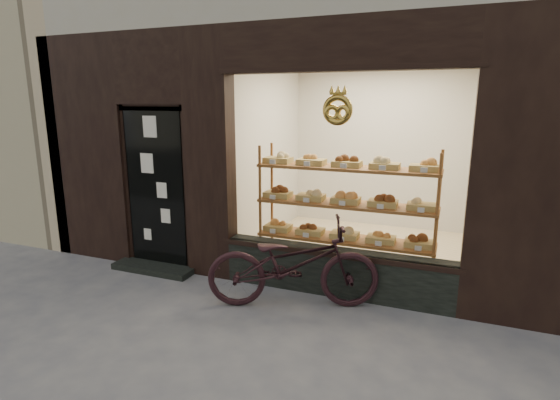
% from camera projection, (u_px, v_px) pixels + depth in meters
% --- Properties ---
extents(ground, '(90.00, 90.00, 0.00)m').
position_uv_depth(ground, '(210.00, 391.00, 3.46)').
color(ground, '#555563').
extents(display_shelf, '(2.20, 0.45, 1.70)m').
position_uv_depth(display_shelf, '(345.00, 214.00, 5.41)').
color(display_shelf, olive).
rests_on(display_shelf, ground).
extents(bicycle, '(2.00, 1.29, 0.99)m').
position_uv_depth(bicycle, '(293.00, 264.00, 4.80)').
color(bicycle, black).
rests_on(bicycle, ground).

